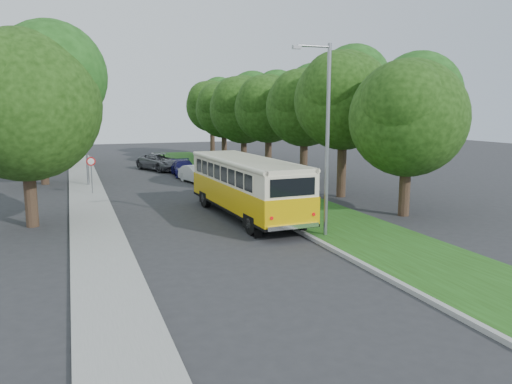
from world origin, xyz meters
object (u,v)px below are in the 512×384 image
object	(u,v)px
lamppost_near	(326,134)
car_grey	(161,162)
vintage_bus	(246,188)
car_white	(197,174)
lamppost_far	(84,128)
car_blue	(184,168)
car_silver	(217,186)

from	to	relation	value
lamppost_near	car_grey	bearing A→B (deg)	95.15
vintage_bus	car_white	bearing A→B (deg)	84.88
lamppost_far	car_blue	world-z (taller)	lamppost_far
lamppost_far	vintage_bus	distance (m)	15.61
vintage_bus	car_grey	xyz separation A→B (m)	(-0.59, 21.11, -0.77)
vintage_bus	car_white	size ratio (longest dim) A/B	2.63
car_blue	car_silver	bearing A→B (deg)	-87.02
car_silver	car_blue	size ratio (longest dim) A/B	0.94
lamppost_near	lamppost_far	distance (m)	20.53
car_silver	car_grey	world-z (taller)	car_grey
car_blue	lamppost_near	bearing A→B (deg)	-82.34
vintage_bus	car_blue	distance (m)	16.80
lamppost_near	vintage_bus	xyz separation A→B (m)	(-1.75, 4.87, -2.85)
car_white	car_grey	world-z (taller)	car_grey
car_white	vintage_bus	bearing A→B (deg)	-105.14
lamppost_near	car_blue	world-z (taller)	lamppost_near
car_silver	car_blue	xyz separation A→B (m)	(0.24, 10.55, -0.06)
car_white	car_grey	xyz separation A→B (m)	(-1.14, 8.56, 0.11)
lamppost_far	car_white	size ratio (longest dim) A/B	1.93
lamppost_near	car_white	size ratio (longest dim) A/B	2.06
lamppost_far	car_blue	xyz separation A→B (m)	(7.62, 3.14, -3.48)
car_silver	vintage_bus	bearing A→B (deg)	-91.70
car_grey	car_silver	bearing A→B (deg)	-107.90
car_white	lamppost_far	bearing A→B (deg)	159.31
lamppost_far	car_white	distance (m)	8.52
car_silver	car_white	distance (m)	6.33
car_silver	car_grey	bearing A→B (deg)	93.55
vintage_bus	car_blue	xyz separation A→B (m)	(0.46, 16.77, -0.89)
vintage_bus	car_white	distance (m)	12.59
lamppost_near	vintage_bus	size ratio (longest dim) A/B	0.78
lamppost_near	car_blue	bearing A→B (deg)	93.40
lamppost_near	car_silver	bearing A→B (deg)	97.81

